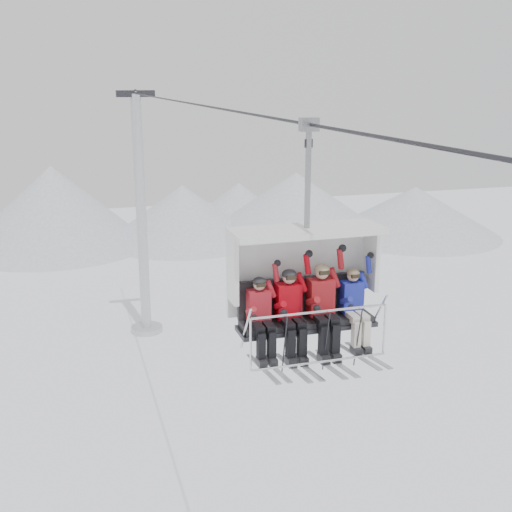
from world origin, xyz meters
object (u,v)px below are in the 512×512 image
object	(u,v)px
skier_far_left	(261,315)
skier_far_right	(354,306)
skier_center_left	(290,310)
skier_center_right	(323,305)
lift_tower_right	(142,234)
chairlift_carrier	(303,275)

from	to	relation	value
skier_far_left	skier_far_right	distance (m)	1.71
skier_center_left	skier_far_left	bearing A→B (deg)	-178.69
skier_center_right	skier_far_right	bearing A→B (deg)	-1.64
lift_tower_right	skier_far_right	xyz separation A→B (m)	(0.84, -25.18, 4.40)
skier_center_left	skier_center_right	xyz separation A→B (m)	(0.60, 0.00, 0.02)
chairlift_carrier	lift_tower_right	bearing A→B (deg)	90.00
lift_tower_right	skier_far_left	xyz separation A→B (m)	(-0.87, -25.18, 4.40)
skier_center_left	skier_far_right	xyz separation A→B (m)	(1.18, -0.01, -0.04)
skier_center_right	skier_far_right	xyz separation A→B (m)	(0.59, -0.02, -0.06)
chairlift_carrier	skier_far_left	distance (m)	1.07
skier_far_left	skier_far_right	xyz separation A→B (m)	(1.71, -0.00, -0.00)
skier_far_left	skier_far_right	world-z (taller)	same
skier_far_left	skier_center_left	size ratio (longest dim) A/B	1.00
skier_far_left	skier_center_left	xyz separation A→B (m)	(0.53, 0.01, 0.04)
skier_far_right	skier_center_left	bearing A→B (deg)	179.41
skier_far_right	chairlift_carrier	bearing A→B (deg)	159.14
chairlift_carrier	skier_center_left	distance (m)	0.68
skier_far_left	skier_center_left	distance (m)	0.53
lift_tower_right	skier_far_right	world-z (taller)	lift_tower_right
skier_far_left	skier_center_left	world-z (taller)	skier_center_left
skier_far_left	skier_center_right	bearing A→B (deg)	0.85
lift_tower_right	skier_far_left	bearing A→B (deg)	-91.97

